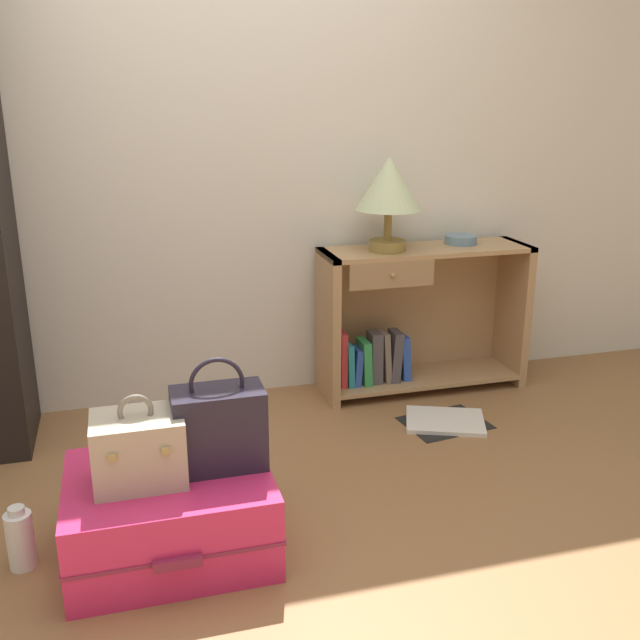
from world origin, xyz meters
The scene contains 10 objects.
ground_plane centered at (0.00, 0.00, 0.00)m, with size 9.00×9.00×0.00m, color olive.
back_wall centered at (0.00, 1.50, 1.30)m, with size 6.40×0.10×2.60m, color silver.
bookshelf centered at (0.94, 1.29, 0.35)m, with size 1.01×0.32×0.71m.
table_lamp centered at (0.78, 1.25, 1.00)m, with size 0.30×0.30×0.43m.
bowl centered at (1.18, 1.31, 0.73)m, with size 0.15×0.15×0.04m, color slate.
suitcase_large centered at (-0.32, 0.23, 0.14)m, with size 0.64×0.54×0.28m.
train_case centered at (-0.40, 0.21, 0.39)m, with size 0.27×0.21×0.29m.
handbag centered at (-0.15, 0.23, 0.41)m, with size 0.29×0.16×0.37m.
bottle centered at (-0.77, 0.27, 0.10)m, with size 0.08×0.08×0.21m.
open_book_on_floor centered at (0.93, 0.85, 0.01)m, with size 0.41×0.37×0.02m.
Camera 1 is at (-0.40, -1.84, 1.42)m, focal length 40.86 mm.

